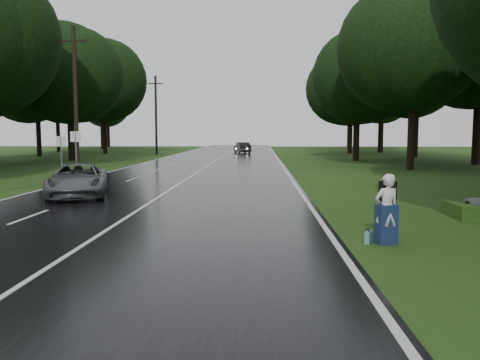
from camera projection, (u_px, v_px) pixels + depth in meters
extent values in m
plane|color=#254414|center=(106.00, 232.00, 12.54)|extent=(160.00, 160.00, 0.00)
cube|color=black|center=(200.00, 171.00, 32.43)|extent=(12.00, 140.00, 0.04)
cube|color=silver|center=(200.00, 171.00, 32.42)|extent=(0.12, 140.00, 0.01)
imported|color=#575A5D|center=(78.00, 180.00, 19.32)|extent=(3.45, 5.18, 1.32)
imported|color=black|center=(242.00, 148.00, 60.80)|extent=(2.42, 4.34, 1.35)
imported|color=silver|center=(387.00, 209.00, 11.18)|extent=(0.70, 0.56, 1.66)
cube|color=#17264C|center=(386.00, 224.00, 11.22)|extent=(0.54, 0.44, 0.93)
cube|color=black|center=(388.00, 192.00, 11.37)|extent=(0.42, 0.30, 0.53)
cube|color=teal|center=(368.00, 237.00, 11.33)|extent=(0.27, 0.41, 0.28)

